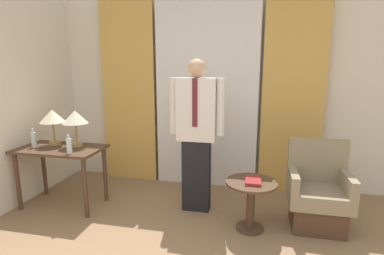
{
  "coord_description": "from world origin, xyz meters",
  "views": [
    {
      "loc": [
        0.7,
        -1.23,
        1.68
      ],
      "look_at": [
        0.01,
        1.88,
        1.03
      ],
      "focal_mm": 28.0,
      "sensor_mm": 36.0,
      "label": 1
    }
  ],
  "objects_px": {
    "armchair": "(318,196)",
    "side_table": "(251,197)",
    "person": "(197,131)",
    "table_lamp_left": "(52,118)",
    "bottle_near_edge": "(34,139)",
    "table_lamp_right": "(75,119)",
    "book": "(253,181)",
    "bottle_by_lamp": "(69,146)",
    "desk": "(61,157)"
  },
  "relations": [
    {
      "from": "armchair",
      "to": "book",
      "type": "distance_m",
      "value": 0.74
    },
    {
      "from": "bottle_by_lamp",
      "to": "book",
      "type": "relative_size",
      "value": 0.92
    },
    {
      "from": "book",
      "to": "bottle_near_edge",
      "type": "bearing_deg",
      "value": 178.78
    },
    {
      "from": "bottle_by_lamp",
      "to": "person",
      "type": "distance_m",
      "value": 1.43
    },
    {
      "from": "armchair",
      "to": "person",
      "type": "bearing_deg",
      "value": 175.46
    },
    {
      "from": "side_table",
      "to": "bottle_near_edge",
      "type": "bearing_deg",
      "value": 179.13
    },
    {
      "from": "table_lamp_right",
      "to": "armchair",
      "type": "xyz_separation_m",
      "value": [
        2.78,
        0.03,
        -0.72
      ]
    },
    {
      "from": "table_lamp_left",
      "to": "side_table",
      "type": "relative_size",
      "value": 0.82
    },
    {
      "from": "desk",
      "to": "table_lamp_right",
      "type": "bearing_deg",
      "value": 36.61
    },
    {
      "from": "bottle_by_lamp",
      "to": "armchair",
      "type": "height_order",
      "value": "bottle_by_lamp"
    },
    {
      "from": "table_lamp_right",
      "to": "side_table",
      "type": "xyz_separation_m",
      "value": [
        2.09,
        -0.19,
        -0.71
      ]
    },
    {
      "from": "desk",
      "to": "table_lamp_right",
      "type": "distance_m",
      "value": 0.5
    },
    {
      "from": "armchair",
      "to": "bottle_near_edge",
      "type": "bearing_deg",
      "value": -176.74
    },
    {
      "from": "desk",
      "to": "bottle_by_lamp",
      "type": "bearing_deg",
      "value": -36.07
    },
    {
      "from": "table_lamp_right",
      "to": "bottle_by_lamp",
      "type": "height_order",
      "value": "table_lamp_right"
    },
    {
      "from": "bottle_by_lamp",
      "to": "bottle_near_edge",
      "type": "bearing_deg",
      "value": 165.48
    },
    {
      "from": "armchair",
      "to": "side_table",
      "type": "height_order",
      "value": "armchair"
    },
    {
      "from": "table_lamp_left",
      "to": "bottle_by_lamp",
      "type": "distance_m",
      "value": 0.57
    },
    {
      "from": "bottle_by_lamp",
      "to": "person",
      "type": "xyz_separation_m",
      "value": [
        1.35,
        0.44,
        0.14
      ]
    },
    {
      "from": "desk",
      "to": "person",
      "type": "xyz_separation_m",
      "value": [
        1.61,
        0.25,
        0.35
      ]
    },
    {
      "from": "desk",
      "to": "bottle_by_lamp",
      "type": "relative_size",
      "value": 4.63
    },
    {
      "from": "table_lamp_right",
      "to": "book",
      "type": "relative_size",
      "value": 1.84
    },
    {
      "from": "armchair",
      "to": "side_table",
      "type": "relative_size",
      "value": 1.73
    },
    {
      "from": "side_table",
      "to": "person",
      "type": "bearing_deg",
      "value": 152.74
    },
    {
      "from": "desk",
      "to": "book",
      "type": "distance_m",
      "value": 2.27
    },
    {
      "from": "desk",
      "to": "table_lamp_right",
      "type": "relative_size",
      "value": 2.3
    },
    {
      "from": "bottle_by_lamp",
      "to": "table_lamp_right",
      "type": "bearing_deg",
      "value": 108.83
    },
    {
      "from": "table_lamp_left",
      "to": "table_lamp_right",
      "type": "xyz_separation_m",
      "value": [
        0.31,
        0.0,
        0.0
      ]
    },
    {
      "from": "table_lamp_right",
      "to": "side_table",
      "type": "relative_size",
      "value": 0.82
    },
    {
      "from": "table_lamp_left",
      "to": "side_table",
      "type": "xyz_separation_m",
      "value": [
        2.4,
        -0.19,
        -0.71
      ]
    },
    {
      "from": "book",
      "to": "table_lamp_right",
      "type": "bearing_deg",
      "value": 174.36
    },
    {
      "from": "armchair",
      "to": "book",
      "type": "xyz_separation_m",
      "value": [
        -0.67,
        -0.24,
        0.2
      ]
    },
    {
      "from": "table_lamp_left",
      "to": "person",
      "type": "distance_m",
      "value": 1.77
    },
    {
      "from": "book",
      "to": "table_lamp_left",
      "type": "bearing_deg",
      "value": 175.07
    },
    {
      "from": "bottle_by_lamp",
      "to": "side_table",
      "type": "height_order",
      "value": "bottle_by_lamp"
    },
    {
      "from": "table_lamp_right",
      "to": "bottle_near_edge",
      "type": "bearing_deg",
      "value": -161.99
    },
    {
      "from": "desk",
      "to": "armchair",
      "type": "distance_m",
      "value": 2.95
    },
    {
      "from": "person",
      "to": "side_table",
      "type": "distance_m",
      "value": 0.94
    },
    {
      "from": "desk",
      "to": "bottle_near_edge",
      "type": "bearing_deg",
      "value": -173.06
    },
    {
      "from": "table_lamp_left",
      "to": "armchair",
      "type": "distance_m",
      "value": 3.17
    },
    {
      "from": "armchair",
      "to": "book",
      "type": "relative_size",
      "value": 3.86
    },
    {
      "from": "desk",
      "to": "table_lamp_left",
      "type": "relative_size",
      "value": 2.3
    },
    {
      "from": "table_lamp_left",
      "to": "book",
      "type": "bearing_deg",
      "value": -4.93
    },
    {
      "from": "table_lamp_left",
      "to": "bottle_near_edge",
      "type": "distance_m",
      "value": 0.33
    },
    {
      "from": "table_lamp_right",
      "to": "side_table",
      "type": "bearing_deg",
      "value": -5.26
    },
    {
      "from": "bottle_by_lamp",
      "to": "side_table",
      "type": "xyz_separation_m",
      "value": [
        1.99,
        0.11,
        -0.46
      ]
    },
    {
      "from": "bottle_near_edge",
      "to": "side_table",
      "type": "height_order",
      "value": "bottle_near_edge"
    },
    {
      "from": "table_lamp_left",
      "to": "armchair",
      "type": "bearing_deg",
      "value": 0.59
    },
    {
      "from": "desk",
      "to": "bottle_by_lamp",
      "type": "height_order",
      "value": "bottle_by_lamp"
    },
    {
      "from": "desk",
      "to": "side_table",
      "type": "relative_size",
      "value": 1.89
    }
  ]
}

